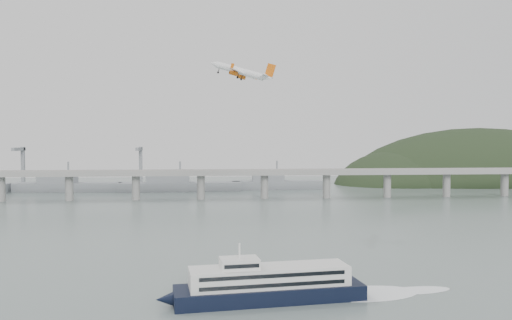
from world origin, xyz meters
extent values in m
plane|color=slate|center=(0.00, 0.00, 0.00)|extent=(900.00, 900.00, 0.00)
cube|color=gray|center=(0.00, 200.00, 20.00)|extent=(800.00, 22.00, 2.20)
cube|color=gray|center=(0.00, 189.50, 22.00)|extent=(800.00, 0.60, 1.80)
cube|color=gray|center=(0.00, 210.50, 22.00)|extent=(800.00, 0.60, 1.80)
cylinder|color=gray|center=(-180.00, 200.00, 9.50)|extent=(6.00, 6.00, 21.00)
cylinder|color=gray|center=(-130.00, 200.00, 9.50)|extent=(6.00, 6.00, 21.00)
cylinder|color=gray|center=(-80.00, 200.00, 9.50)|extent=(6.00, 6.00, 21.00)
cylinder|color=gray|center=(-30.00, 200.00, 9.50)|extent=(6.00, 6.00, 21.00)
cylinder|color=gray|center=(20.00, 200.00, 9.50)|extent=(6.00, 6.00, 21.00)
cylinder|color=gray|center=(70.00, 200.00, 9.50)|extent=(6.00, 6.00, 21.00)
cylinder|color=gray|center=(120.00, 200.00, 9.50)|extent=(6.00, 6.00, 21.00)
cylinder|color=gray|center=(170.00, 200.00, 9.50)|extent=(6.00, 6.00, 21.00)
cylinder|color=gray|center=(220.00, 200.00, 9.50)|extent=(6.00, 6.00, 21.00)
ellipsoid|color=black|center=(270.00, 330.00, -18.00)|extent=(320.00, 150.00, 156.00)
ellipsoid|color=black|center=(175.00, 320.00, -12.00)|extent=(140.00, 110.00, 96.00)
cube|color=slate|center=(-150.00, 270.00, 4.00)|extent=(95.67, 20.15, 8.00)
cube|color=slate|center=(-159.50, 270.00, 12.00)|extent=(33.90, 15.02, 8.00)
cylinder|color=slate|center=(-150.00, 270.00, 20.00)|extent=(1.60, 1.60, 14.00)
cube|color=slate|center=(-50.00, 265.00, 4.00)|extent=(110.55, 21.43, 8.00)
cube|color=slate|center=(-61.00, 265.00, 12.00)|extent=(39.01, 16.73, 8.00)
cylinder|color=slate|center=(-50.00, 265.00, 20.00)|extent=(1.60, 1.60, 14.00)
cube|color=slate|center=(40.00, 275.00, 4.00)|extent=(85.00, 13.60, 8.00)
cube|color=slate|center=(31.50, 275.00, 12.00)|extent=(29.75, 11.90, 8.00)
cylinder|color=slate|center=(40.00, 275.00, 20.00)|extent=(1.60, 1.60, 14.00)
cube|color=slate|center=(-200.00, 300.00, 20.00)|extent=(3.00, 3.00, 40.00)
cube|color=slate|center=(-200.00, 290.00, 38.00)|extent=(3.00, 28.00, 3.00)
cube|color=slate|center=(-90.00, 300.00, 20.00)|extent=(3.00, 3.00, 40.00)
cube|color=slate|center=(-90.00, 290.00, 38.00)|extent=(3.00, 28.00, 3.00)
cube|color=black|center=(-5.91, -51.41, 2.16)|extent=(55.08, 18.93, 4.32)
cone|color=black|center=(-34.86, -54.68, 2.16)|extent=(5.85, 4.90, 4.32)
cube|color=silver|center=(-5.91, -51.41, 7.02)|extent=(46.25, 15.81, 5.40)
cube|color=black|center=(-5.29, -56.83, 8.42)|extent=(40.77, 4.78, 1.08)
cube|color=black|center=(-5.29, -56.83, 5.83)|extent=(40.77, 4.78, 1.08)
cube|color=black|center=(-6.52, -46.00, 8.42)|extent=(40.77, 4.78, 1.08)
cube|color=black|center=(-6.52, -46.00, 5.83)|extent=(40.77, 4.78, 1.08)
cube|color=silver|center=(-14.49, -52.38, 11.12)|extent=(11.57, 8.72, 2.81)
cube|color=black|center=(-14.05, -56.19, 11.12)|extent=(9.67, 1.22, 1.08)
cylinder|color=silver|center=(-14.49, -52.38, 14.57)|extent=(0.60, 0.60, 4.32)
ellipsoid|color=white|center=(24.12, -48.02, 0.05)|extent=(32.63, 18.93, 0.22)
ellipsoid|color=white|center=(39.14, -46.32, 0.05)|extent=(24.04, 10.34, 0.22)
cylinder|color=white|center=(-7.65, 61.44, 80.77)|extent=(24.73, 15.89, 11.02)
cone|color=white|center=(-20.69, 67.86, 85.17)|extent=(5.72, 5.21, 4.42)
cone|color=white|center=(5.94, 54.78, 76.68)|extent=(6.42, 5.36, 4.70)
cube|color=white|center=(-7.10, 61.12, 79.59)|extent=(17.97, 31.17, 3.31)
cube|color=white|center=(5.31, 55.13, 77.59)|extent=(7.54, 11.59, 1.68)
cube|color=#D75F0E|center=(7.01, 54.48, 80.31)|extent=(5.56, 2.61, 7.15)
cylinder|color=#D75F0E|center=(-6.47, 66.54, 78.47)|extent=(4.96, 4.06, 3.28)
cylinder|color=black|center=(-8.18, 67.38, 79.05)|extent=(1.83, 2.30, 2.19)
cube|color=white|center=(-6.20, 66.47, 79.38)|extent=(2.46, 1.31, 1.79)
cylinder|color=#D75F0E|center=(-10.93, 57.12, 78.99)|extent=(4.96, 4.06, 3.28)
cylinder|color=black|center=(-12.64, 57.96, 79.57)|extent=(1.83, 2.30, 2.19)
cube|color=white|center=(-10.66, 57.04, 79.90)|extent=(2.46, 1.31, 1.79)
cylinder|color=black|center=(-6.53, 63.49, 77.83)|extent=(1.08, 0.64, 2.29)
cylinder|color=black|center=(-6.83, 63.57, 76.83)|extent=(1.35, 0.87, 1.32)
cylinder|color=black|center=(-8.64, 59.03, 78.08)|extent=(1.08, 0.64, 2.29)
cylinder|color=black|center=(-8.94, 59.11, 77.08)|extent=(1.35, 0.87, 1.32)
cylinder|color=black|center=(-18.18, 66.47, 81.53)|extent=(1.08, 0.64, 2.29)
cylinder|color=black|center=(-18.48, 66.56, 80.53)|extent=(1.35, 0.87, 1.32)
cube|color=#D75F0E|center=(1.75, 74.79, 79.32)|extent=(2.03, 1.00, 2.63)
cube|color=#D75F0E|center=(-12.05, 45.66, 80.93)|extent=(2.03, 1.00, 2.63)
camera|label=1|loc=(-22.49, -190.84, 45.27)|focal=35.00mm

